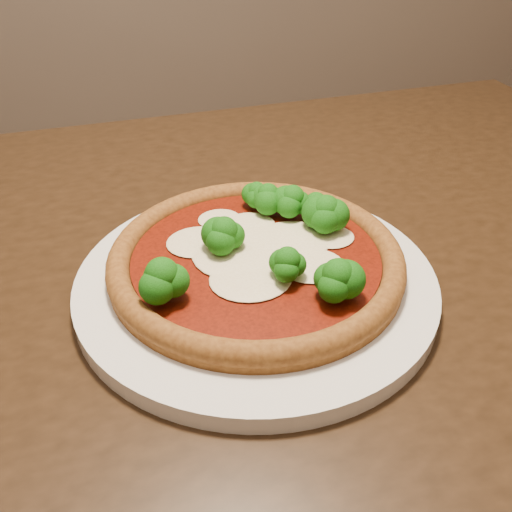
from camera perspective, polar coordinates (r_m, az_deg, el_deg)
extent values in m
cube|color=black|center=(0.63, -2.41, -1.55)|extent=(1.33, 0.91, 0.04)
cylinder|color=black|center=(1.36, 18.59, -0.62)|extent=(0.06, 0.06, 0.71)
cylinder|color=silver|center=(0.57, 0.00, -2.57)|extent=(0.35, 0.35, 0.02)
cylinder|color=brown|center=(0.57, 0.00, -0.70)|extent=(0.29, 0.29, 0.01)
torus|color=brown|center=(0.56, 0.00, -0.12)|extent=(0.29, 0.29, 0.02)
cylinder|color=#651104|center=(0.56, 0.00, -0.08)|extent=(0.25, 0.25, 0.00)
ellipsoid|color=#F4E9C2|center=(0.62, -3.69, 3.72)|extent=(0.05, 0.04, 0.00)
ellipsoid|color=#F4E9C2|center=(0.61, -0.72, 3.14)|extent=(0.06, 0.05, 0.00)
ellipsoid|color=#F4E9C2|center=(0.53, -0.54, -2.27)|extent=(0.08, 0.07, 0.01)
ellipsoid|color=#F4E9C2|center=(0.55, 5.61, -0.95)|extent=(0.06, 0.06, 0.01)
ellipsoid|color=#F4E9C2|center=(0.56, -1.00, 0.43)|extent=(0.11, 0.10, 0.01)
ellipsoid|color=#F4E9C2|center=(0.58, -5.84, 1.43)|extent=(0.06, 0.06, 0.01)
ellipsoid|color=#F4E9C2|center=(0.58, 3.60, 1.61)|extent=(0.08, 0.07, 0.01)
ellipsoid|color=#F4E9C2|center=(0.59, 7.48, 1.92)|extent=(0.05, 0.04, 0.00)
ellipsoid|color=#1C7B13|center=(0.61, 6.00, 5.12)|extent=(0.04, 0.04, 0.03)
ellipsoid|color=#1C7B13|center=(0.59, 6.99, 4.48)|extent=(0.05, 0.05, 0.04)
ellipsoid|color=#1C7B13|center=(0.63, 0.06, 6.34)|extent=(0.04, 0.04, 0.03)
ellipsoid|color=#1C7B13|center=(0.61, 3.66, 5.71)|extent=(0.04, 0.04, 0.04)
ellipsoid|color=#1C7B13|center=(0.62, 1.22, 6.01)|extent=(0.04, 0.04, 0.04)
ellipsoid|color=#1C7B13|center=(0.55, -3.21, 2.34)|extent=(0.05, 0.05, 0.04)
ellipsoid|color=#1C7B13|center=(0.50, -9.36, -2.06)|extent=(0.05, 0.05, 0.04)
ellipsoid|color=#1C7B13|center=(0.52, 3.16, -0.57)|extent=(0.04, 0.04, 0.04)
ellipsoid|color=#1C7B13|center=(0.50, 8.18, -2.11)|extent=(0.05, 0.05, 0.04)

